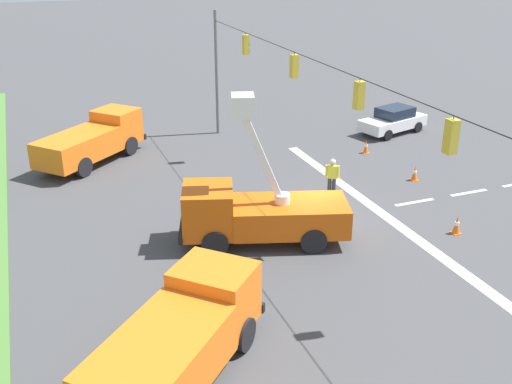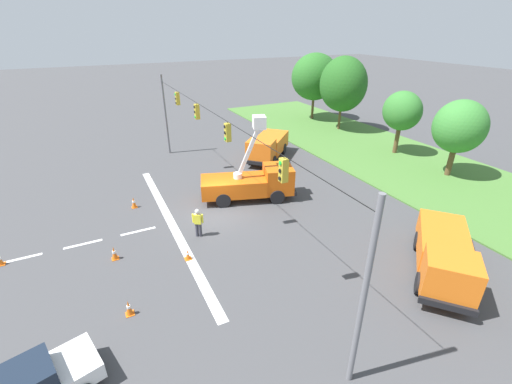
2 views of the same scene
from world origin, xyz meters
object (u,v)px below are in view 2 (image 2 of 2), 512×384
(utility_truck_support_near, at_px, (445,255))
(utility_truck_support_far, at_px, (267,146))
(tree_centre, at_px, (402,111))
(tree_east, at_px, (460,127))
(utility_truck_bucket_lift, at_px, (252,181))
(traffic_cone_mid_right, at_px, (114,253))
(traffic_cone_mid_left, at_px, (0,260))
(traffic_cone_near_bucket, at_px, (129,308))
(tree_west, at_px, (343,84))
(traffic_cone_foreground_right, at_px, (134,202))
(tree_far_west, at_px, (315,77))
(traffic_cone_foreground_left, at_px, (188,254))
(road_worker, at_px, (198,221))

(utility_truck_support_near, height_order, utility_truck_support_far, utility_truck_support_near)
(tree_centre, relative_size, utility_truck_support_far, 0.97)
(tree_east, relative_size, utility_truck_bucket_lift, 0.90)
(tree_centre, distance_m, traffic_cone_mid_right, 26.59)
(traffic_cone_mid_left, bearing_deg, traffic_cone_near_bucket, 40.28)
(tree_east, distance_m, traffic_cone_mid_right, 25.74)
(utility_truck_support_far, height_order, traffic_cone_mid_right, utility_truck_support_far)
(tree_centre, bearing_deg, utility_truck_support_far, -109.39)
(tree_west, height_order, traffic_cone_mid_right, tree_west)
(utility_truck_bucket_lift, bearing_deg, traffic_cone_foreground_right, -106.48)
(tree_east, xyz_separation_m, utility_truck_support_near, (8.12, -11.33, -2.86))
(tree_west, height_order, utility_truck_bucket_lift, tree_west)
(utility_truck_support_near, bearing_deg, tree_west, 152.28)
(traffic_cone_near_bucket, bearing_deg, tree_far_west, 132.93)
(tree_west, bearing_deg, traffic_cone_near_bucket, -54.19)
(traffic_cone_foreground_left, distance_m, traffic_cone_mid_right, 3.83)
(tree_west, relative_size, traffic_cone_mid_left, 12.36)
(utility_truck_bucket_lift, bearing_deg, tree_centre, 98.39)
(tree_centre, relative_size, traffic_cone_foreground_right, 7.52)
(utility_truck_bucket_lift, distance_m, traffic_cone_foreground_right, 8.07)
(traffic_cone_foreground_left, height_order, traffic_cone_mid_right, traffic_cone_mid_right)
(tree_east, distance_m, traffic_cone_mid_left, 31.09)
(tree_west, distance_m, traffic_cone_foreground_right, 26.44)
(tree_east, relative_size, traffic_cone_mid_left, 9.31)
(utility_truck_support_far, distance_m, traffic_cone_foreground_left, 15.62)
(tree_west, relative_size, road_worker, 4.58)
(tree_east, distance_m, road_worker, 21.07)
(utility_truck_support_far, bearing_deg, utility_truck_bucket_lift, -35.90)
(traffic_cone_foreground_left, height_order, traffic_cone_near_bucket, traffic_cone_near_bucket)
(utility_truck_support_near, distance_m, utility_truck_support_far, 18.03)
(tree_east, distance_m, traffic_cone_foreground_right, 24.64)
(traffic_cone_foreground_right, relative_size, traffic_cone_mid_left, 1.18)
(tree_east, xyz_separation_m, traffic_cone_near_bucket, (4.01, -25.34, -3.71))
(tree_west, bearing_deg, traffic_cone_mid_right, -61.09)
(tree_west, xyz_separation_m, road_worker, (14.32, -21.54, -4.13))
(utility_truck_bucket_lift, relative_size, road_worker, 3.85)
(utility_truck_support_near, xyz_separation_m, traffic_cone_foreground_left, (-6.73, -10.71, -0.92))
(tree_centre, bearing_deg, traffic_cone_near_bucket, -68.97)
(utility_truck_support_near, bearing_deg, tree_centre, 140.25)
(traffic_cone_foreground_right, relative_size, traffic_cone_mid_right, 1.02)
(tree_west, distance_m, traffic_cone_near_bucket, 32.46)
(traffic_cone_mid_left, bearing_deg, utility_truck_support_near, 61.59)
(tree_far_west, height_order, traffic_cone_mid_right, tree_far_west)
(utility_truck_bucket_lift, height_order, traffic_cone_foreground_right, utility_truck_bucket_lift)
(tree_far_west, height_order, utility_truck_support_far, tree_far_west)
(utility_truck_support_near, bearing_deg, traffic_cone_foreground_right, -138.22)
(traffic_cone_foreground_left, bearing_deg, utility_truck_bucket_lift, 128.59)
(tree_east, bearing_deg, traffic_cone_foreground_right, -103.56)
(utility_truck_bucket_lift, bearing_deg, road_worker, -58.41)
(traffic_cone_mid_right, bearing_deg, traffic_cone_mid_left, -111.46)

